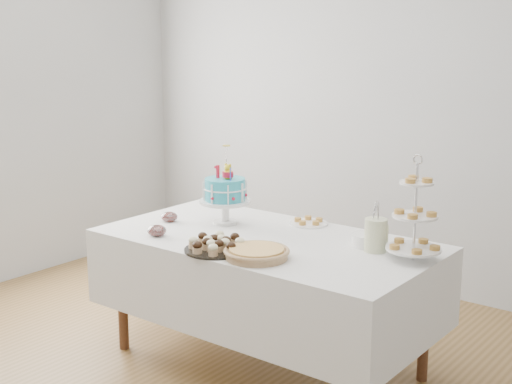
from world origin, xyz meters
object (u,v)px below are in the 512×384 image
Objects in this scene: pastry_plate at (309,222)px; jam_bowl_a at (157,231)px; pie at (257,253)px; utensil_pitcher at (376,234)px; tiered_stand at (415,217)px; cupcake_tray at (216,244)px; plate_stack at (368,240)px; table at (266,276)px; jam_bowl_b at (169,217)px; birthday_cake at (225,203)px.

jam_bowl_a is at bearing -126.12° from pastry_plate.
utensil_pitcher reaches higher than pie.
tiered_stand is 1.46m from jam_bowl_a.
plate_stack is (0.60, 0.57, -0.00)m from cupcake_tray.
jam_bowl_a is (-0.46, 0.01, -0.01)m from cupcake_tray.
plate_stack is (0.53, 0.22, 0.26)m from table.
tiered_stand is at bearing 19.57° from jam_bowl_a.
utensil_pitcher reaches higher than jam_bowl_b.
plate_stack is 0.12m from utensil_pitcher.
tiered_stand is (0.90, 0.49, 0.19)m from cupcake_tray.
tiered_stand is 1.56m from jam_bowl_b.
tiered_stand is at bearing 35.57° from pie.
pastry_plate is at bearing 53.88° from jam_bowl_a.
cupcake_tray reaches higher than table.
pie is at bearing 1.39° from jam_bowl_a.
pastry_plate is at bearing 102.57° from pie.
jam_bowl_b is at bearing -153.33° from birthday_cake.
tiered_stand reaches higher than pie.
cupcake_tray is 0.25m from pie.
utensil_pitcher is (0.42, 0.49, 0.07)m from pie.
pie is 3.14× the size of jam_bowl_a.
cupcake_tray reaches higher than pastry_plate.
tiered_stand reaches higher than cupcake_tray.
utensil_pitcher is at bearing 14.34° from table.
table is 3.49× the size of tiered_stand.
cupcake_tray reaches higher than jam_bowl_b.
birthday_cake reaches higher than utensil_pitcher.
birthday_cake reaches higher than jam_bowl_a.
plate_stack is at bearing 57.61° from pie.
utensil_pitcher is at bearing -37.03° from plate_stack.
tiered_stand is 0.88m from pastry_plate.
plate_stack is at bearing -19.93° from pastry_plate.
pie is at bearing -144.43° from tiered_stand.
jam_bowl_b is (-0.63, 0.29, -0.01)m from cupcake_tray.
jam_bowl_a is at bearing -167.55° from utensil_pitcher.
jam_bowl_a is at bearing -160.43° from tiered_stand.
pastry_plate is 0.93m from jam_bowl_a.
tiered_stand is at bearing -16.68° from utensil_pitcher.
tiered_stand reaches higher than jam_bowl_a.
plate_stack is at bearing 131.41° from utensil_pitcher.
tiered_stand is at bearing 28.59° from cupcake_tray.
birthday_cake is at bearing -173.25° from plate_stack.
jam_bowl_b is (-0.88, 0.26, -0.00)m from pie.
jam_bowl_a is (-1.36, -0.48, -0.20)m from tiered_stand.
table is 0.68m from jam_bowl_a.
pie is 1.47× the size of pastry_plate.
pastry_plate is 0.86× the size of utensil_pitcher.
cupcake_tray is 1.05m from tiered_stand.
birthday_cake reaches higher than table.
jam_bowl_b is 1.33m from utensil_pitcher.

